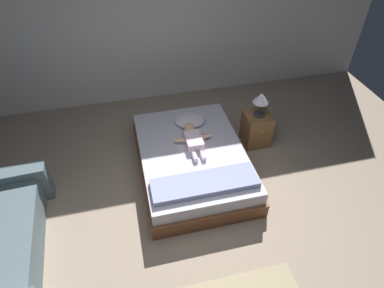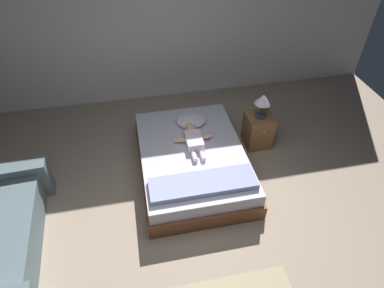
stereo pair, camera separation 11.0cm
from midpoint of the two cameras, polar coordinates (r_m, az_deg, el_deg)
name	(u,v)px [view 1 (the left image)]	position (r m, az deg, el deg)	size (l,w,h in m)	color
ground_plane	(190,231)	(3.96, -1.20, -14.97)	(8.00, 8.00, 0.00)	gray
wall_behind_bed	(146,24)	(5.54, -8.65, 19.92)	(8.00, 0.12, 2.61)	silver
bed	(192,160)	(4.45, -0.71, -2.88)	(1.40, 1.97, 0.39)	brown
pillow	(190,120)	(4.72, -1.03, 4.15)	(0.43, 0.36, 0.11)	silver
baby	(193,139)	(4.38, -0.55, 0.93)	(0.51, 0.66, 0.16)	white
toothbrush	(205,137)	(4.50, 1.53, 1.30)	(0.06, 0.16, 0.02)	#BE279B
nightstand	(256,129)	(4.94, 10.52, 2.65)	(0.37, 0.40, 0.51)	brown
lamp	(261,99)	(4.64, 11.31, 7.66)	(0.23, 0.23, 0.36)	#333338
blanket	(205,183)	(3.85, 1.42, -6.87)	(1.26, 0.37, 0.07)	#8F97BF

